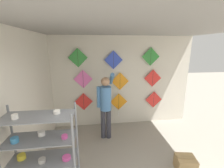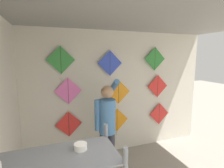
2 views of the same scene
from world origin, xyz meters
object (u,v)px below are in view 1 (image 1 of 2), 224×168
kite_0 (84,102)px  kite_3 (83,79)px  cardboard_box (185,164)px  kite_2 (154,100)px  kite_1 (119,103)px  shopkeeper (106,103)px  kite_7 (113,60)px  kite_5 (153,78)px  kite_8 (151,57)px  kite_4 (120,81)px  kite_6 (78,58)px  shelf_rack (43,162)px

kite_0 → kite_3: 0.71m
cardboard_box → kite_2: size_ratio=0.77×
kite_1 → kite_3: (-1.08, 0.00, 0.80)m
shopkeeper → kite_3: shopkeeper is taller
kite_7 → cardboard_box: bearing=-59.0°
kite_5 → kite_7: kite_7 is taller
shopkeeper → kite_8: bearing=33.8°
cardboard_box → kite_5: size_ratio=0.77×
kite_1 → kite_8: (0.97, 0.00, 1.44)m
kite_4 → kite_5: 1.04m
cardboard_box → kite_7: (-1.22, 2.04, 1.95)m
cardboard_box → kite_1: 2.37m
kite_1 → kite_3: kite_3 is taller
kite_4 → kite_5: size_ratio=1.00×
shopkeeper → kite_4: 0.94m
cardboard_box → kite_0: bearing=136.5°
kite_3 → kite_6: bearing=180.0°
kite_1 → kite_7: 1.37m
kite_6 → kite_7: kite_6 is taller
cardboard_box → kite_8: 2.88m
cardboard_box → kite_1: bearing=117.4°
shopkeeper → kite_6: bearing=145.3°
kite_5 → kite_8: 0.68m
kite_2 → kite_3: bearing=180.0°
kite_0 → kite_6: (-0.10, 0.00, 1.34)m
kite_4 → kite_8: bearing=0.0°
shelf_rack → kite_2: bearing=43.9°
kite_4 → kite_7: size_ratio=1.00×
kite_3 → kite_5: 2.16m
shopkeeper → kite_5: size_ratio=3.33×
shelf_rack → kite_0: 2.59m
kite_4 → kite_6: bearing=180.0°
kite_2 → kite_6: kite_6 is taller
kite_6 → kite_4: bearing=0.0°
kite_0 → kite_7: kite_7 is taller
shelf_rack → kite_1: 2.96m
shelf_rack → kite_5: (2.57, 2.55, 0.58)m
kite_7 → kite_8: size_ratio=1.00×
kite_5 → kite_7: size_ratio=1.00×
kite_2 → kite_1: bearing=-180.0°
shelf_rack → kite_6: kite_6 is taller
kite_5 → kite_1: bearing=-179.9°
kite_2 → kite_7: size_ratio=1.00×
shopkeeper → cardboard_box: shopkeeper is taller
kite_7 → kite_0: bearing=180.0°
cardboard_box → kite_2: bearing=87.1°
kite_7 → kite_2: bearing=0.0°
shopkeeper → cardboard_box: bearing=-33.3°
kite_6 → kite_8: bearing=0.0°
shopkeeper → kite_5: 1.76m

